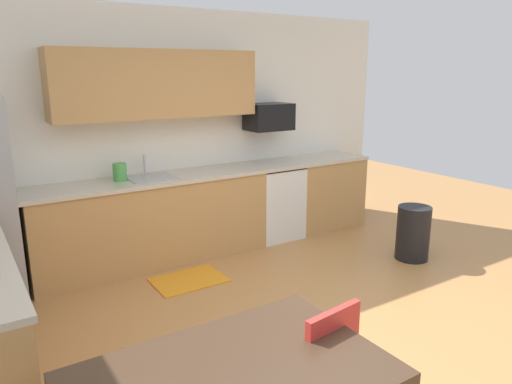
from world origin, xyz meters
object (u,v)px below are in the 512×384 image
oven_range (273,201)px  trash_bin (413,233)px  microwave (269,117)px  kettle (120,173)px  chair_near_table (348,380)px

oven_range → trash_bin: 1.71m
microwave → trash_bin: microwave is taller
trash_bin → kettle: (-2.74, 1.52, 0.72)m
microwave → oven_range: bearing=-90.0°
chair_near_table → kettle: bearing=92.2°
trash_bin → kettle: kettle is taller
chair_near_table → kettle: kettle is taller
oven_range → chair_near_table: size_ratio=1.07×
microwave → kettle: bearing=-178.5°
kettle → microwave: bearing=1.5°
chair_near_table → trash_bin: (2.62, 1.73, -0.20)m
kettle → oven_range: bearing=-1.5°
kettle → trash_bin: bearing=-29.0°
microwave → trash_bin: size_ratio=0.90×
oven_range → trash_bin: oven_range is taller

